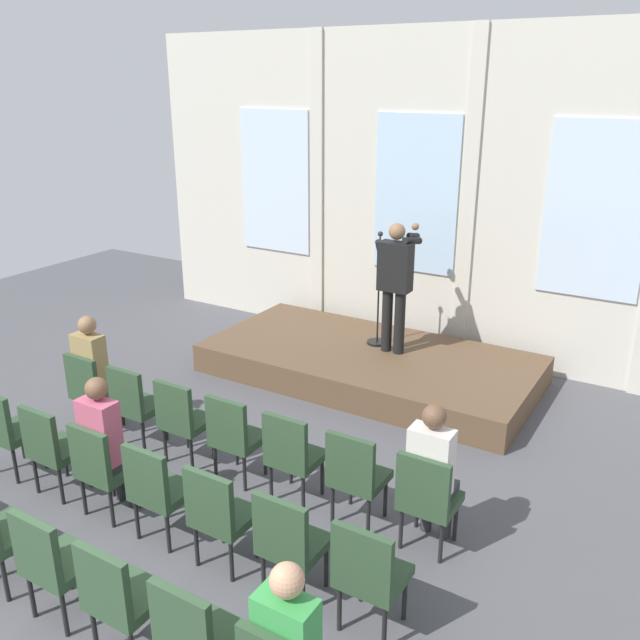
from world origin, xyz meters
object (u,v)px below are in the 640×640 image
chair_r0_c3 (234,433)px  chair_r0_c4 (292,452)px  chair_r1_c5 (289,539)px  chair_r2_c5 (195,633)px  speaker (395,279)px  chair_r1_c2 (101,465)px  chair_r0_c2 (182,417)px  chair_r2_c4 (118,593)px  mic_stand (378,320)px  chair_r0_c0 (91,387)px  chair_r1_c4 (219,511)px  chair_r1_c6 (369,571)px  chair_r0_c5 (356,473)px  chair_r1_c1 (52,445)px  chair_r1_c0 (7,427)px  chair_r0_c6 (427,496)px  audience_r1_c2 (106,439)px  chair_r0_c1 (135,401)px  audience_r0_c0 (95,367)px  audience_r0_c6 (432,469)px  chair_r1_c3 (157,487)px  chair_r2_c3 (52,559)px

chair_r0_c3 → chair_r0_c4: (0.67, 0.00, 0.00)m
chair_r1_c5 → chair_r2_c5: same height
speaker → chair_r1_c2: bearing=-102.7°
chair_r0_c2 → chair_r2_c4: size_ratio=1.00×
mic_stand → chair_r0_c0: bearing=-121.7°
chair_r1_c4 → chair_r1_c6: 1.34m
chair_r0_c4 → chair_r0_c5: 0.67m
chair_r1_c6 → chair_r2_c5: bearing=-122.3°
chair_r2_c5 → speaker: bearing=101.8°
speaker → chair_r1_c1: size_ratio=1.83×
chair_r0_c2 → chair_r1_c4: 1.71m
chair_r1_c0 → chair_r1_c6: bearing=0.0°
chair_r0_c6 → chair_r2_c4: size_ratio=1.00×
chair_r0_c0 → audience_r1_c2: audience_r1_c2 is taller
chair_r0_c1 → chair_r1_c1: bearing=-90.0°
chair_r0_c1 → chair_r0_c4: (2.01, 0.00, 0.00)m
audience_r0_c0 → chair_r0_c2: size_ratio=1.45×
mic_stand → audience_r1_c2: size_ratio=1.14×
chair_r0_c1 → chair_r0_c4: bearing=0.0°
chair_r0_c4 → chair_r1_c0: size_ratio=1.00×
audience_r1_c2 → chair_r2_c4: audience_r1_c2 is taller
chair_r0_c1 → chair_r0_c3: size_ratio=1.00×
chair_r0_c0 → speaker: bearing=53.4°
chair_r2_c5 → chair_r2_c4: bearing=180.0°
chair_r0_c2 → chair_r0_c4: size_ratio=1.00×
audience_r0_c6 → audience_r1_c2: size_ratio=0.99×
audience_r0_c6 → chair_r1_c5: (-0.67, -1.14, -0.21)m
audience_r1_c2 → chair_r1_c3: (0.67, -0.08, -0.22)m
chair_r1_c5 → chair_r2_c5: (0.00, -1.06, 0.00)m
chair_r0_c3 → chair_r1_c1: size_ratio=1.00×
speaker → chair_r2_c5: speaker is taller
mic_stand → chair_r2_c3: (0.04, -5.33, -0.18)m
audience_r0_c6 → chair_r1_c5: size_ratio=1.43×
speaker → chair_r1_c3: speaker is taller
audience_r0_c6 → chair_r1_c6: bearing=-90.0°
chair_r0_c2 → chair_r1_c1: (-0.67, -1.06, 0.00)m
chair_r1_c3 → chair_r0_c2: bearing=122.3°
chair_r0_c0 → chair_r1_c4: size_ratio=1.00×
chair_r0_c0 → chair_r1_c3: same height
chair_r1_c1 → chair_r2_c3: bearing=-38.3°
chair_r0_c6 → audience_r0_c6: 0.23m
mic_stand → chair_r2_c3: 5.33m
chair_r0_c0 → audience_r0_c6: 4.03m
chair_r0_c1 → chair_r0_c5: bearing=0.0°
chair_r1_c4 → chair_r2_c3: same height
mic_stand → audience_r0_c6: size_ratio=1.15×
chair_r0_c1 → chair_r0_c6: bearing=0.0°
chair_r1_c1 → chair_r1_c2: size_ratio=1.00×
chair_r1_c0 → chair_r1_c5: same height
chair_r0_c0 → chair_r2_c3: same height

